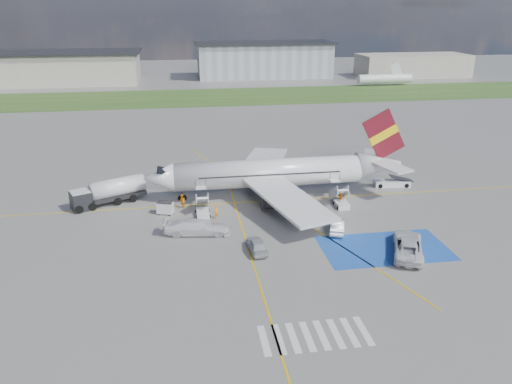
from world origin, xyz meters
TOP-DOWN VIEW (x-y plane):
  - ground at (0.00, 0.00)m, footprint 400.00×400.00m
  - grass_strip at (0.00, 95.00)m, footprint 400.00×30.00m
  - taxiway_line_main at (0.00, 12.00)m, footprint 120.00×0.20m
  - taxiway_line_cross at (-5.00, -10.00)m, footprint 0.20×60.00m
  - taxiway_line_diag at (0.00, 12.00)m, footprint 20.71×56.45m
  - staging_box at (10.00, -4.00)m, footprint 14.00×8.00m
  - crosswalk at (-1.80, -18.00)m, footprint 9.00×4.00m
  - terminal_west at (-55.00, 130.00)m, footprint 60.00×22.00m
  - terminal_centre at (20.00, 135.00)m, footprint 48.00×18.00m
  - terminal_east at (75.00, 128.00)m, footprint 40.00×16.00m
  - airliner at (1.51, 14.00)m, footprint 36.81×32.95m
  - airstairs_fwd at (-9.50, 8.70)m, footprint 1.90×5.20m
  - airstairs_aft at (9.00, 8.70)m, footprint 1.90×5.20m
  - fuel_tanker at (-21.75, 14.36)m, footprint 10.04×6.45m
  - gpu_cart at (-14.25, 9.58)m, footprint 2.28×1.82m
  - belt_loader at (19.00, 15.03)m, footprint 5.79×2.58m
  - car_silver_a at (-4.19, -2.55)m, footprint 2.14×4.61m
  - car_silver_b at (6.09, 1.05)m, footprint 3.00×4.82m
  - van_white_a at (12.01, -5.42)m, footprint 5.22×7.06m
  - van_white_b at (-10.42, 2.87)m, footprint 6.30×3.31m
  - crew_fwd at (-7.83, 7.08)m, footprint 0.72×0.69m
  - crew_nose at (-12.05, 11.26)m, footprint 0.85×1.02m
  - crew_aft at (9.16, 9.34)m, footprint 0.87×0.92m

SIDE VIEW (x-z plane):
  - ground at x=0.00m, z-range 0.00..0.00m
  - grass_strip at x=0.00m, z-range 0.00..0.01m
  - taxiway_line_main at x=0.00m, z-range 0.00..0.01m
  - taxiway_line_cross at x=-5.00m, z-range 0.00..0.01m
  - taxiway_line_diag at x=0.00m, z-range 0.00..0.01m
  - staging_box at x=10.00m, z-range 0.00..0.01m
  - crosswalk at x=-1.80m, z-range 0.00..0.01m
  - belt_loader at x=19.00m, z-range -0.42..1.27m
  - airstairs_fwd at x=-9.50m, z-range -1.18..2.42m
  - airstairs_aft at x=9.00m, z-range -1.18..2.42m
  - car_silver_b at x=6.09m, z-range 0.00..1.50m
  - gpu_cart at x=-14.25m, z-range -0.08..1.58m
  - car_silver_a at x=-4.19m, z-range 0.00..1.53m
  - crew_aft at x=9.16m, z-range 0.00..1.53m
  - crew_fwd at x=-7.83m, z-range 0.00..1.65m
  - crew_nose at x=-12.05m, z-range 0.00..1.92m
  - van_white_b at x=-10.42m, z-range 0.00..2.35m
  - van_white_a at x=12.01m, z-range 0.00..2.41m
  - fuel_tanker at x=-21.75m, z-range -0.27..3.10m
  - airliner at x=1.51m, z-range -2.57..9.35m
  - terminal_east at x=75.00m, z-range 0.00..8.00m
  - terminal_west at x=-55.00m, z-range 0.00..10.00m
  - terminal_centre at x=20.00m, z-range 0.00..12.00m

